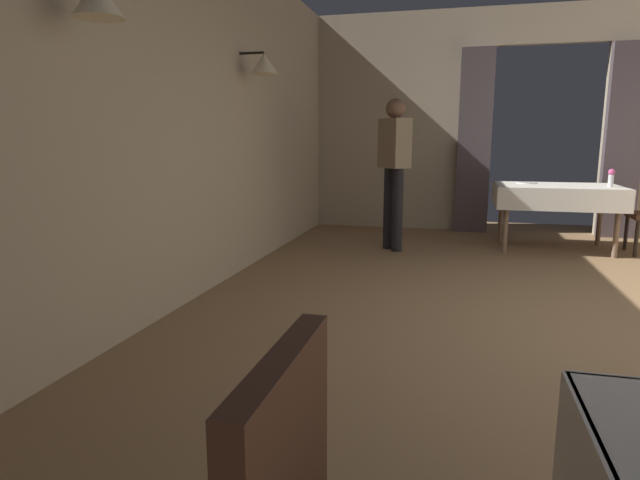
# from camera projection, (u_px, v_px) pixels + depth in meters

# --- Properties ---
(ground) EXTENTS (10.08, 10.08, 0.00)m
(ground) POSITION_uv_depth(u_px,v_px,m) (628.00, 338.00, 3.47)
(ground) COLOR olive
(wall_left) EXTENTS (0.49, 8.40, 3.00)m
(wall_left) POSITION_uv_depth(u_px,v_px,m) (171.00, 107.00, 3.98)
(wall_left) COLOR tan
(wall_left) RESTS_ON ground
(wall_back) EXTENTS (6.40, 0.27, 3.00)m
(wall_back) POSITION_uv_depth(u_px,v_px,m) (547.00, 121.00, 7.18)
(wall_back) COLOR tan
(wall_back) RESTS_ON ground
(dining_table_mid) EXTENTS (1.38, 0.98, 0.75)m
(dining_table_mid) POSITION_uv_depth(u_px,v_px,m) (556.00, 193.00, 6.23)
(dining_table_mid) COLOR #7A604C
(dining_table_mid) RESTS_ON ground
(flower_vase_mid) EXTENTS (0.07, 0.07, 0.20)m
(flower_vase_mid) POSITION_uv_depth(u_px,v_px,m) (611.00, 177.00, 5.95)
(flower_vase_mid) COLOR silver
(flower_vase_mid) RESTS_ON dining_table_mid
(plate_mid_b) EXTENTS (0.23, 0.23, 0.01)m
(plate_mid_b) POSITION_uv_depth(u_px,v_px,m) (527.00, 183.00, 6.46)
(plate_mid_b) COLOR white
(plate_mid_b) RESTS_ON dining_table_mid
(person_waiter_by_doorway) EXTENTS (0.40, 0.42, 1.72)m
(person_waiter_by_doorway) POSITION_uv_depth(u_px,v_px,m) (394.00, 161.00, 6.10)
(person_waiter_by_doorway) COLOR black
(person_waiter_by_doorway) RESTS_ON ground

